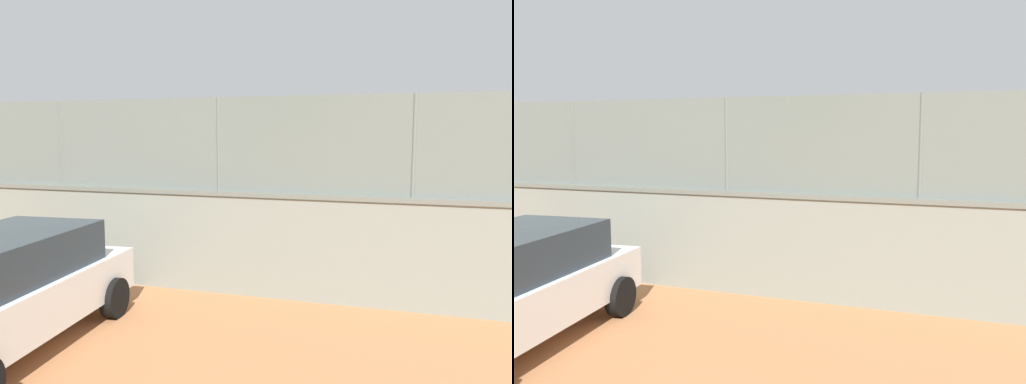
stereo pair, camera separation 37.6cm
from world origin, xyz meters
TOP-DOWN VIEW (x-y plane):
  - ground_plane at (0.00, 0.00)m, footprint 260.00×260.00m
  - perimeter_wall at (1.90, 9.11)m, footprint 33.48×1.45m
  - fence_panel_on_wall at (1.90, 9.11)m, footprint 32.87×1.16m
  - player_crossing_court at (-1.50, 4.11)m, footprint 1.14×0.71m
  - player_near_wall_returning at (0.36, 0.98)m, footprint 1.05×0.72m
  - player_baseline_waiting at (-5.00, 4.56)m, footprint 0.74×1.06m
  - sports_ball at (-1.19, 6.53)m, footprint 0.23×0.23m
  - spare_ball_by_wall at (-4.81, 8.24)m, footprint 0.16×0.16m
  - parked_car_white at (0.34, 12.22)m, footprint 2.33×4.38m

SIDE VIEW (x-z plane):
  - ground_plane at x=0.00m, z-range 0.00..0.00m
  - spare_ball_by_wall at x=-4.81m, z-range 0.00..0.16m
  - parked_car_white at x=0.34m, z-range 0.03..1.57m
  - player_crossing_court at x=-1.50m, z-range 0.14..1.70m
  - perimeter_wall at x=1.90m, z-range 0.01..1.84m
  - player_baseline_waiting at x=-5.00m, z-range 0.14..1.74m
  - player_near_wall_returning at x=0.36m, z-range 0.14..1.76m
  - sports_ball at x=-1.19m, z-range 1.31..1.54m
  - fence_panel_on_wall at x=1.90m, z-range 1.83..3.46m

